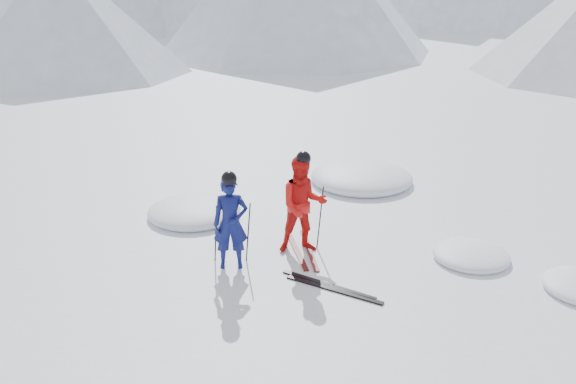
# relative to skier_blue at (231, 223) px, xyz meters

# --- Properties ---
(ground) EXTENTS (160.00, 160.00, 0.00)m
(ground) POSITION_rel_skier_blue_xyz_m (2.31, 0.33, -0.81)
(ground) COLOR white
(ground) RESTS_ON ground
(skier_blue) EXTENTS (0.65, 0.49, 1.63)m
(skier_blue) POSITION_rel_skier_blue_xyz_m (0.00, 0.00, 0.00)
(skier_blue) COLOR #0E1455
(skier_blue) RESTS_ON ground
(skier_red) EXTENTS (1.01, 0.88, 1.78)m
(skier_red) POSITION_rel_skier_blue_xyz_m (1.16, 0.75, 0.08)
(skier_red) COLOR red
(skier_red) RESTS_ON ground
(pole_blue_left) EXTENTS (0.11, 0.08, 1.08)m
(pole_blue_left) POSITION_rel_skier_blue_xyz_m (-0.30, 0.15, -0.27)
(pole_blue_left) COLOR black
(pole_blue_left) RESTS_ON ground
(pole_blue_right) EXTENTS (0.11, 0.07, 1.08)m
(pole_blue_right) POSITION_rel_skier_blue_xyz_m (0.25, 0.25, -0.27)
(pole_blue_right) COLOR black
(pole_blue_right) RESTS_ON ground
(pole_red_left) EXTENTS (0.12, 0.09, 1.18)m
(pole_red_left) POSITION_rel_skier_blue_xyz_m (0.86, 1.00, -0.22)
(pole_red_left) COLOR black
(pole_red_left) RESTS_ON ground
(pole_red_right) EXTENTS (0.12, 0.08, 1.18)m
(pole_red_right) POSITION_rel_skier_blue_xyz_m (1.46, 0.90, -0.22)
(pole_red_right) COLOR black
(pole_red_right) RESTS_ON ground
(ski_worn_left) EXTENTS (0.60, 1.65, 0.03)m
(ski_worn_left) POSITION_rel_skier_blue_xyz_m (1.04, 0.75, -0.80)
(ski_worn_left) COLOR black
(ski_worn_left) RESTS_ON ground
(ski_worn_right) EXTENTS (0.49, 1.67, 0.03)m
(ski_worn_right) POSITION_rel_skier_blue_xyz_m (1.28, 0.75, -0.80)
(ski_worn_right) COLOR black
(ski_worn_right) RESTS_ON ground
(ski_loose_a) EXTENTS (1.57, 0.83, 0.03)m
(ski_loose_a) POSITION_rel_skier_blue_xyz_m (1.68, -0.49, -0.80)
(ski_loose_a) COLOR black
(ski_loose_a) RESTS_ON ground
(ski_loose_b) EXTENTS (1.59, 0.78, 0.03)m
(ski_loose_b) POSITION_rel_skier_blue_xyz_m (1.78, -0.64, -0.80)
(ski_loose_b) COLOR black
(ski_loose_b) RESTS_ON ground
(snow_lumps) EXTENTS (8.63, 6.64, 0.54)m
(snow_lumps) POSITION_rel_skier_blue_xyz_m (1.78, 3.14, -0.81)
(snow_lumps) COLOR white
(snow_lumps) RESTS_ON ground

